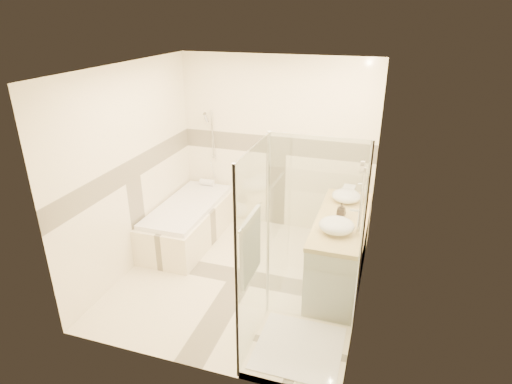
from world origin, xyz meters
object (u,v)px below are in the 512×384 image
(vanity, at_px, (340,249))
(vessel_sink_far, at_px, (337,225))
(amenity_bottle_b, at_px, (342,211))
(amenity_bottle_a, at_px, (341,211))
(shower_enclosure, at_px, (290,304))
(vessel_sink_near, at_px, (346,196))
(bathtub, at_px, (189,220))

(vanity, distance_m, vessel_sink_far, 0.62)
(amenity_bottle_b, bearing_deg, amenity_bottle_a, -90.00)
(vanity, distance_m, amenity_bottle_b, 0.49)
(shower_enclosure, bearing_deg, vanity, 77.03)
(vessel_sink_far, distance_m, amenity_bottle_b, 0.40)
(vessel_sink_near, bearing_deg, vessel_sink_far, -90.00)
(shower_enclosure, bearing_deg, amenity_bottle_b, 78.15)
(shower_enclosure, xyz_separation_m, amenity_bottle_b, (0.27, 1.30, 0.41))
(vessel_sink_far, relative_size, amenity_bottle_b, 2.82)
(amenity_bottle_a, bearing_deg, amenity_bottle_b, 90.00)
(bathtub, height_order, amenity_bottle_a, amenity_bottle_a)
(vessel_sink_far, bearing_deg, bathtub, 161.35)
(vessel_sink_near, bearing_deg, vanity, -87.53)
(vessel_sink_far, bearing_deg, shower_enclosure, -106.83)
(vessel_sink_near, xyz_separation_m, amenity_bottle_a, (0.00, -0.49, 0.02))
(vessel_sink_near, xyz_separation_m, vessel_sink_far, (0.00, -0.83, 0.01))
(vessel_sink_near, relative_size, amenity_bottle_b, 2.63)
(amenity_bottle_a, bearing_deg, shower_enclosure, -102.41)
(vessel_sink_far, height_order, amenity_bottle_a, amenity_bottle_a)
(amenity_bottle_a, bearing_deg, bathtub, 169.86)
(shower_enclosure, relative_size, vessel_sink_far, 5.35)
(shower_enclosure, bearing_deg, amenity_bottle_a, 77.59)
(vessel_sink_near, relative_size, vessel_sink_far, 0.93)
(bathtub, relative_size, vessel_sink_near, 4.77)
(amenity_bottle_b, bearing_deg, vessel_sink_near, 90.00)
(vanity, distance_m, vessel_sink_near, 0.68)
(vessel_sink_near, xyz_separation_m, amenity_bottle_b, (0.00, -0.43, -0.00))
(shower_enclosure, relative_size, amenity_bottle_b, 15.09)
(vanity, height_order, amenity_bottle_a, amenity_bottle_a)
(bathtub, height_order, vessel_sink_near, vessel_sink_near)
(vessel_sink_near, bearing_deg, shower_enclosure, -98.94)
(vanity, height_order, shower_enclosure, shower_enclosure)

